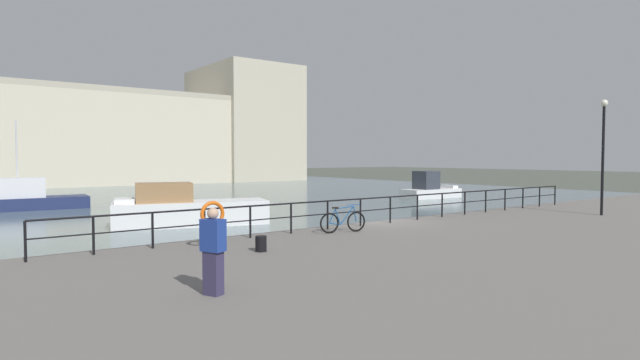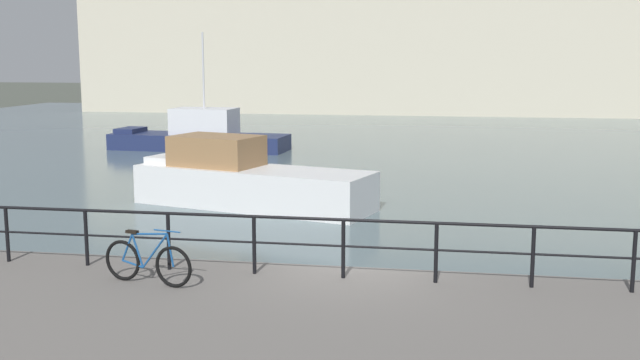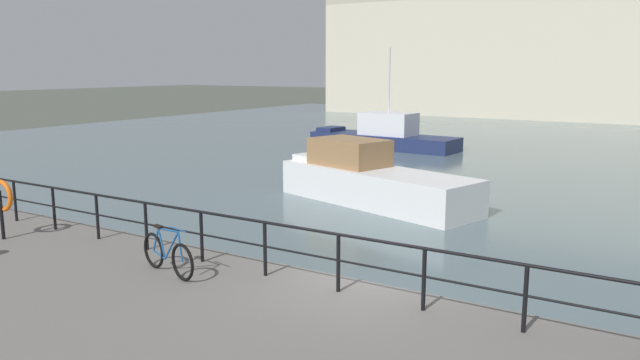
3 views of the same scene
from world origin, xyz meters
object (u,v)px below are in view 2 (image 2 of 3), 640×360
Objects in this scene: harbor_building at (502,37)px; moored_cabin_cruiser at (246,181)px; parked_bicycle at (147,262)px; moored_green_narrowboat at (200,135)px.

harbor_building is 48.17m from moored_cabin_cruiser.
moored_cabin_cruiser is at bearing 110.33° from parked_bicycle.
moored_green_narrowboat is 5.34× the size of parked_bicycle.
moored_cabin_cruiser is at bearing 117.80° from moored_green_narrowboat.
parked_bicycle is (7.60, -25.07, 0.48)m from moored_green_narrowboat.
moored_green_narrowboat is (-16.96, -32.64, -5.71)m from harbor_building.
moored_cabin_cruiser is at bearing -102.89° from harbor_building.
moored_green_narrowboat is at bearing -117.46° from harbor_building.
parked_bicycle is at bearing 110.46° from moored_green_narrowboat.
harbor_building reaches higher than moored_cabin_cruiser.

